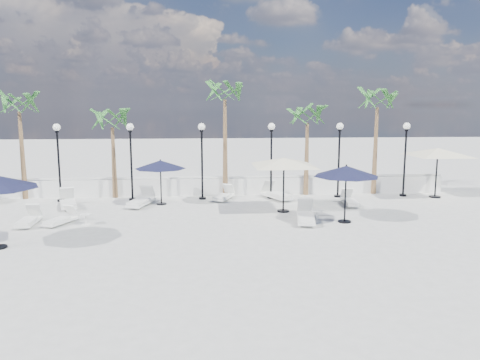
{
  "coord_description": "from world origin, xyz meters",
  "views": [
    {
      "loc": [
        0.08,
        -16.85,
        4.73
      ],
      "look_at": [
        1.65,
        3.16,
        1.5
      ],
      "focal_mm": 35.0,
      "sensor_mm": 36.0,
      "label": 1
    }
  ],
  "objects": [
    {
      "name": "lounger_7",
      "position": [
        3.73,
        6.22,
        0.26
      ],
      "size": [
        1.48,
        2.19,
        0.79
      ],
      "rotation": [
        0.0,
        0.0,
        0.43
      ],
      "color": "silver",
      "rests_on": "ground"
    },
    {
      "name": "parasol_navy_mid",
      "position": [
        -1.97,
        5.39,
        1.92
      ],
      "size": [
        2.44,
        2.44,
        2.19
      ],
      "color": "black",
      "rests_on": "ground"
    },
    {
      "name": "lounger_1",
      "position": [
        -6.24,
        5.01,
        0.26
      ],
      "size": [
        1.26,
        2.14,
        0.76
      ],
      "rotation": [
        0.0,
        0.0,
        0.32
      ],
      "color": "silver",
      "rests_on": "ground"
    },
    {
      "name": "lounger_5",
      "position": [
        1.09,
        6.22,
        0.22
      ],
      "size": [
        1.19,
        1.81,
        0.65
      ],
      "rotation": [
        0.0,
        0.0,
        -0.4
      ],
      "color": "silver",
      "rests_on": "ground"
    },
    {
      "name": "lamppost_4",
      "position": [
        3.5,
        6.5,
        2.49
      ],
      "size": [
        0.36,
        0.36,
        3.84
      ],
      "color": "black",
      "rests_on": "ground"
    },
    {
      "name": "lamppost_1",
      "position": [
        -7.0,
        6.5,
        2.49
      ],
      "size": [
        0.36,
        0.36,
        3.84
      ],
      "color": "black",
      "rests_on": "ground"
    },
    {
      "name": "lounger_2",
      "position": [
        -6.88,
        1.84,
        0.22
      ],
      "size": [
        0.65,
        1.8,
        0.67
      ],
      "rotation": [
        0.0,
        0.0,
        0.04
      ],
      "color": "silver",
      "rests_on": "ground"
    },
    {
      "name": "palm_4",
      "position": [
        9.2,
        7.3,
        4.73
      ],
      "size": [
        2.6,
        2.6,
        5.7
      ],
      "color": "brown",
      "rests_on": "ground"
    },
    {
      "name": "palm_0",
      "position": [
        -9.0,
        7.3,
        4.53
      ],
      "size": [
        2.6,
        2.6,
        5.5
      ],
      "color": "brown",
      "rests_on": "ground"
    },
    {
      "name": "lamppost_5",
      "position": [
        7.0,
        6.5,
        2.49
      ],
      "size": [
        0.36,
        0.36,
        3.84
      ],
      "color": "black",
      "rests_on": "ground"
    },
    {
      "name": "palm_2",
      "position": [
        1.2,
        7.3,
        5.12
      ],
      "size": [
        2.6,
        2.6,
        6.1
      ],
      "color": "brown",
      "rests_on": "ground"
    },
    {
      "name": "parasol_cream_sq_b",
      "position": [
        12.0,
        6.02,
        2.54
      ],
      "size": [
        5.49,
        5.49,
        2.75
      ],
      "color": "black",
      "rests_on": "ground"
    },
    {
      "name": "palm_1",
      "position": [
        -4.5,
        7.3,
        3.75
      ],
      "size": [
        2.6,
        2.6,
        4.7
      ],
      "color": "brown",
      "rests_on": "ground"
    },
    {
      "name": "side_table_2",
      "position": [
        4.66,
        1.43,
        0.3
      ],
      "size": [
        0.51,
        0.51,
        0.5
      ],
      "color": "silver",
      "rests_on": "ground"
    },
    {
      "name": "lounger_0",
      "position": [
        -5.66,
        1.87,
        0.2
      ],
      "size": [
        1.13,
        1.69,
        0.61
      ],
      "rotation": [
        0.0,
        0.0,
        -0.42
      ],
      "color": "silver",
      "rests_on": "ground"
    },
    {
      "name": "ground",
      "position": [
        0.0,
        0.0,
        0.0
      ],
      "size": [
        100.0,
        100.0,
        0.0
      ],
      "primitive_type": "plane",
      "color": "#9C9C97",
      "rests_on": "ground"
    },
    {
      "name": "balustrade",
      "position": [
        0.0,
        7.5,
        0.47
      ],
      "size": [
        26.0,
        0.3,
        1.01
      ],
      "color": "silver",
      "rests_on": "ground"
    },
    {
      "name": "lounger_3",
      "position": [
        -2.89,
        5.09,
        0.26
      ],
      "size": [
        1.21,
        2.18,
        0.78
      ],
      "rotation": [
        0.0,
        0.0,
        -0.28
      ],
      "color": "silver",
      "rests_on": "ground"
    },
    {
      "name": "lounger_4",
      "position": [
        4.2,
        1.41,
        0.26
      ],
      "size": [
        1.04,
        2.19,
        0.79
      ],
      "rotation": [
        0.0,
        0.0,
        -0.18
      ],
      "color": "silver",
      "rests_on": "ground"
    },
    {
      "name": "lamppost_6",
      "position": [
        10.5,
        6.5,
        2.49
      ],
      "size": [
        0.36,
        0.36,
        3.84
      ],
      "color": "black",
      "rests_on": "ground"
    },
    {
      "name": "parasol_cream_sq_a",
      "position": [
        3.61,
        3.39,
        2.42
      ],
      "size": [
        5.32,
        5.32,
        2.61
      ],
      "color": "black",
      "rests_on": "ground"
    },
    {
      "name": "lamppost_3",
      "position": [
        0.0,
        6.5,
        2.49
      ],
      "size": [
        0.36,
        0.36,
        3.84
      ],
      "color": "black",
      "rests_on": "ground"
    },
    {
      "name": "lamppost_2",
      "position": [
        -3.5,
        6.5,
        2.49
      ],
      "size": [
        0.36,
        0.36,
        3.84
      ],
      "color": "black",
      "rests_on": "ground"
    },
    {
      "name": "parasol_navy_right",
      "position": [
        5.78,
        1.31,
        2.09
      ],
      "size": [
        2.65,
        2.65,
        2.38
      ],
      "color": "black",
      "rests_on": "ground"
    },
    {
      "name": "palm_3",
      "position": [
        5.5,
        7.3,
        3.95
      ],
      "size": [
        2.6,
        2.6,
        4.9
      ],
      "color": "brown",
      "rests_on": "ground"
    },
    {
      "name": "side_table_1",
      "position": [
        -4.64,
        1.71,
        0.26
      ],
      "size": [
        0.45,
        0.45,
        0.44
      ],
      "color": "silver",
      "rests_on": "ground"
    },
    {
      "name": "lounger_6",
      "position": [
        7.0,
        4.49,
        0.22
      ],
      "size": [
        0.7,
        1.78,
        0.65
      ],
      "rotation": [
        0.0,
        0.0,
        -0.08
      ],
      "color": "silver",
      "rests_on": "ground"
    }
  ]
}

